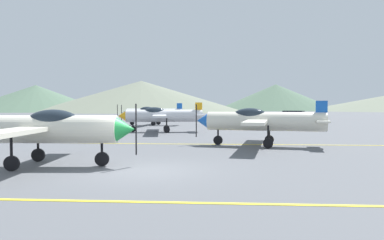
# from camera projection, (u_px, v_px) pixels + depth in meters

# --- Properties ---
(ground_plane) EXTENTS (400.00, 400.00, 0.00)m
(ground_plane) POSITION_uv_depth(u_px,v_px,m) (144.00, 171.00, 12.52)
(ground_plane) COLOR #54565B
(apron_line_near) EXTENTS (80.00, 0.16, 0.01)m
(apron_line_near) POSITION_uv_depth(u_px,v_px,m) (109.00, 201.00, 8.48)
(apron_line_near) COLOR yellow
(apron_line_near) RESTS_ON ground_plane
(apron_line_far) EXTENTS (80.00, 0.16, 0.01)m
(apron_line_far) POSITION_uv_depth(u_px,v_px,m) (173.00, 144.00, 21.12)
(apron_line_far) COLOR yellow
(apron_line_far) RESTS_ON ground_plane
(airplane_near) EXTENTS (7.33, 8.44, 2.53)m
(airplane_near) POSITION_uv_depth(u_px,v_px,m) (38.00, 128.00, 13.40)
(airplane_near) COLOR silver
(airplane_near) RESTS_ON ground_plane
(airplane_mid) EXTENTS (7.38, 8.44, 2.53)m
(airplane_mid) POSITION_uv_depth(u_px,v_px,m) (260.00, 121.00, 20.06)
(airplane_mid) COLOR silver
(airplane_mid) RESTS_ON ground_plane
(airplane_far) EXTENTS (7.38, 8.45, 2.53)m
(airplane_far) POSITION_uv_depth(u_px,v_px,m) (161.00, 115.00, 30.65)
(airplane_far) COLOR silver
(airplane_far) RESTS_ON ground_plane
(airplane_back) EXTENTS (7.36, 8.45, 2.53)m
(airplane_back) POSITION_uv_depth(u_px,v_px,m) (152.00, 113.00, 41.16)
(airplane_back) COLOR silver
(airplane_back) RESTS_ON ground_plane
(car_sedan) EXTENTS (4.66, 3.44, 1.62)m
(car_sedan) POSITION_uv_depth(u_px,v_px,m) (294.00, 117.00, 45.04)
(car_sedan) COLOR black
(car_sedan) RESTS_ON ground_plane
(hill_left) EXTENTS (52.53, 52.53, 9.94)m
(hill_left) POSITION_uv_depth(u_px,v_px,m) (36.00, 98.00, 135.58)
(hill_left) COLOR #4C6651
(hill_left) RESTS_ON ground_plane
(hill_centerleft) EXTENTS (76.89, 76.89, 11.49)m
(hill_centerleft) POSITION_uv_depth(u_px,v_px,m) (141.00, 96.00, 134.96)
(hill_centerleft) COLOR slate
(hill_centerleft) RESTS_ON ground_plane
(hill_centerright) EXTENTS (55.59, 55.59, 11.90)m
(hill_centerright) POSITION_uv_depth(u_px,v_px,m) (276.00, 97.00, 164.26)
(hill_centerright) COLOR #4C6651
(hill_centerright) RESTS_ON ground_plane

